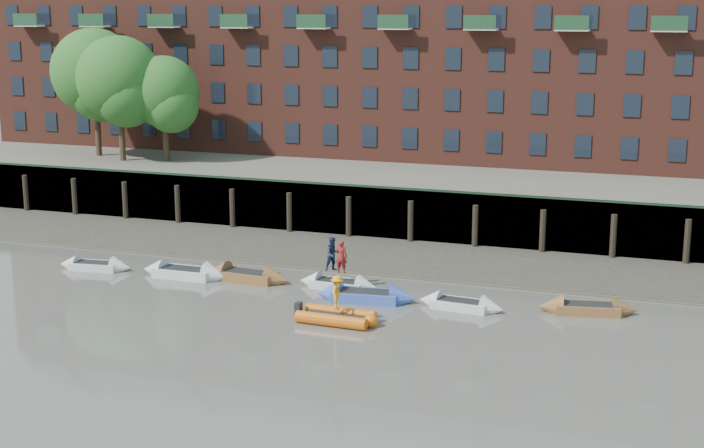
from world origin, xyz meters
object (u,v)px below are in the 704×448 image
at_px(rowboat_5, 461,304).
at_px(rib_tender, 339,317).
at_px(rowboat_6, 587,308).
at_px(person_rib_crew, 337,293).
at_px(rowboat_4, 366,296).
at_px(rowboat_1, 185,273).
at_px(person_rower_a, 341,257).
at_px(rowboat_2, 247,276).
at_px(rowboat_3, 338,284).
at_px(person_rower_b, 333,254).
at_px(rowboat_0, 95,266).

relative_size(rowboat_5, rib_tender, 1.15).
bearing_deg(rowboat_6, person_rib_crew, -165.19).
xyz_separation_m(rowboat_5, person_rib_crew, (-4.88, -3.83, 1.19)).
height_order(rowboat_4, rowboat_6, rowboat_4).
relative_size(rowboat_4, person_rib_crew, 3.21).
distance_m(rowboat_1, person_rower_a, 8.78).
distance_m(rowboat_4, rowboat_6, 10.62).
distance_m(rowboat_2, rowboat_3, 5.06).
height_order(rowboat_1, rowboat_2, rowboat_1).
height_order(rowboat_1, rowboat_4, rowboat_4).
height_order(rowboat_3, rowboat_4, rowboat_4).
height_order(rowboat_3, rowboat_5, rowboat_3).
bearing_deg(rowboat_1, person_rower_a, 4.51).
bearing_deg(rowboat_6, rib_tender, -164.66).
bearing_deg(rowboat_3, rowboat_5, -8.97).
relative_size(rowboat_3, rowboat_6, 0.91).
relative_size(person_rower_a, person_rower_b, 0.96).
distance_m(rowboat_3, person_rower_a, 1.48).
xyz_separation_m(rowboat_4, person_rower_b, (-2.38, 1.86, 1.47)).
distance_m(person_rower_a, person_rib_crew, 5.43).
bearing_deg(person_rower_b, person_rower_a, -68.39).
bearing_deg(person_rower_a, rowboat_6, 176.85).
xyz_separation_m(person_rower_a, person_rib_crew, (1.67, -5.16, -0.29)).
bearing_deg(person_rib_crew, person_rower_a, 11.09).
bearing_deg(rowboat_1, person_rib_crew, -23.62).
distance_m(rowboat_1, person_rower_b, 8.28).
distance_m(rowboat_4, person_rib_crew, 3.73).
height_order(rowboat_0, rowboat_3, rowboat_3).
relative_size(rowboat_1, rowboat_6, 1.05).
bearing_deg(rowboat_1, rib_tender, -23.72).
height_order(rowboat_1, person_rower_b, person_rower_b).
distance_m(rowboat_0, rowboat_5, 20.59).
relative_size(rowboat_3, rib_tender, 1.16).
relative_size(rowboat_5, person_rower_a, 2.53).
bearing_deg(rowboat_2, rowboat_1, -166.63).
bearing_deg(person_rower_b, rowboat_3, -78.01).
relative_size(rowboat_4, rib_tender, 1.37).
distance_m(rowboat_1, rowboat_2, 3.46).
distance_m(rowboat_3, person_rower_b, 1.57).
distance_m(rowboat_2, rowboat_6, 17.56).
bearing_deg(rowboat_6, rowboat_0, 171.17).
xyz_separation_m(rowboat_6, person_rower_a, (-12.35, 0.03, 1.46)).
relative_size(rowboat_5, person_rib_crew, 2.68).
bearing_deg(rowboat_2, rowboat_4, -7.46).
bearing_deg(rowboat_5, person_rib_crew, -136.19).
xyz_separation_m(rowboat_3, person_rower_a, (0.16, 0.01, 1.47)).
bearing_deg(person_rib_crew, rowboat_6, -71.17).
bearing_deg(rowboat_4, rowboat_3, 134.53).
height_order(rowboat_6, person_rower_a, person_rower_a).
bearing_deg(rowboat_1, rowboat_6, 1.57).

